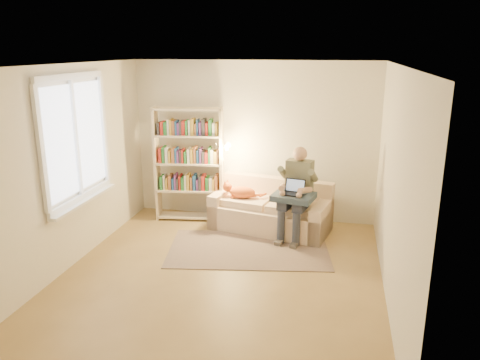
% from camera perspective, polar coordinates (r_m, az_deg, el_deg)
% --- Properties ---
extents(floor, '(4.50, 4.50, 0.00)m').
position_cam_1_polar(floor, '(6.04, -2.41, -11.64)').
color(floor, olive).
rests_on(floor, ground).
extents(ceiling, '(4.00, 4.50, 0.02)m').
position_cam_1_polar(ceiling, '(5.36, -2.74, 13.82)').
color(ceiling, white).
rests_on(ceiling, wall_back).
extents(wall_left, '(0.02, 4.50, 2.60)m').
position_cam_1_polar(wall_left, '(6.36, -20.29, 1.32)').
color(wall_left, silver).
rests_on(wall_left, floor).
extents(wall_right, '(0.02, 4.50, 2.60)m').
position_cam_1_polar(wall_right, '(5.43, 18.32, -0.88)').
color(wall_right, silver).
rests_on(wall_right, floor).
extents(wall_back, '(4.00, 0.02, 2.60)m').
position_cam_1_polar(wall_back, '(7.70, 1.67, 4.72)').
color(wall_back, silver).
rests_on(wall_back, floor).
extents(wall_front, '(4.00, 0.02, 2.60)m').
position_cam_1_polar(wall_front, '(3.56, -11.84, -9.22)').
color(wall_front, silver).
rests_on(wall_front, floor).
extents(window, '(0.12, 1.52, 1.69)m').
position_cam_1_polar(window, '(6.48, -19.03, 2.38)').
color(window, white).
rests_on(window, wall_left).
extents(sofa, '(1.96, 1.18, 0.78)m').
position_cam_1_polar(sofa, '(7.43, 3.81, -3.90)').
color(sofa, beige).
rests_on(sofa, floor).
extents(person, '(0.50, 0.68, 1.38)m').
position_cam_1_polar(person, '(7.01, 6.91, -1.02)').
color(person, '#6B6F5A').
rests_on(person, sofa).
extents(cat, '(0.65, 0.30, 0.23)m').
position_cam_1_polar(cat, '(7.38, 0.30, -1.43)').
color(cat, orange).
rests_on(cat, sofa).
extents(blanket, '(0.67, 0.59, 0.09)m').
position_cam_1_polar(blanket, '(6.91, 6.45, -2.02)').
color(blanket, '#2A3A4A').
rests_on(blanket, person).
extents(laptop, '(0.34, 0.31, 0.26)m').
position_cam_1_polar(laptop, '(6.89, 6.50, -1.22)').
color(laptop, black).
rests_on(laptop, blanket).
extents(bookshelf, '(1.27, 0.43, 1.88)m').
position_cam_1_polar(bookshelf, '(7.67, -6.22, 2.59)').
color(bookshelf, beige).
rests_on(bookshelf, floor).
extents(rug, '(2.45, 1.69, 0.01)m').
position_cam_1_polar(rug, '(6.77, 1.06, -8.41)').
color(rug, '#7F695C').
rests_on(rug, floor).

